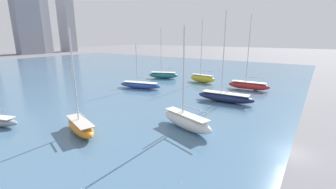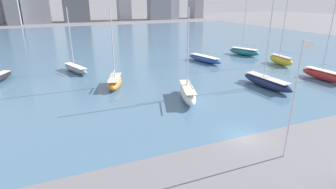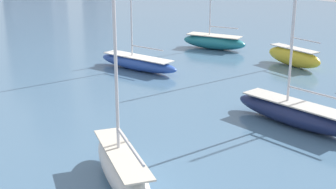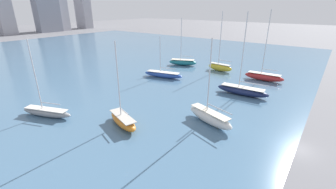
{
  "view_description": "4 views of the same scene",
  "coord_description": "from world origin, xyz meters",
  "px_view_note": "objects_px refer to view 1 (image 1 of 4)",
  "views": [
    {
      "loc": [
        -25.24,
        -1.25,
        11.98
      ],
      "look_at": [
        -2.7,
        13.93,
        4.97
      ],
      "focal_mm": 24.0,
      "sensor_mm": 36.0,
      "label": 1
    },
    {
      "loc": [
        -17.48,
        -20.48,
        14.27
      ],
      "look_at": [
        -5.36,
        8.66,
        2.78
      ],
      "focal_mm": 28.0,
      "sensor_mm": 36.0,
      "label": 2
    },
    {
      "loc": [
        -12.78,
        -7.66,
        12.73
      ],
      "look_at": [
        6.32,
        17.39,
        2.81
      ],
      "focal_mm": 50.0,
      "sensor_mm": 36.0,
      "label": 3
    },
    {
      "loc": [
        -30.0,
        -1.28,
        17.41
      ],
      "look_at": [
        -4.58,
        17.71,
        4.92
      ],
      "focal_mm": 24.0,
      "sensor_mm": 36.0,
      "label": 4
    }
  ],
  "objects_px": {
    "sailboat_orange": "(80,126)",
    "sailboat_white": "(186,121)",
    "sailboat_teal": "(163,75)",
    "sailboat_blue": "(140,85)",
    "sailboat_navy": "(225,97)",
    "sailboat_yellow": "(202,78)",
    "sailboat_red": "(248,85)"
  },
  "relations": [
    {
      "from": "sailboat_blue",
      "to": "sailboat_teal",
      "type": "relative_size",
      "value": 0.75
    },
    {
      "from": "sailboat_teal",
      "to": "sailboat_navy",
      "type": "bearing_deg",
      "value": -143.58
    },
    {
      "from": "sailboat_blue",
      "to": "sailboat_teal",
      "type": "xyz_separation_m",
      "value": [
        14.04,
        3.09,
        0.2
      ]
    },
    {
      "from": "sailboat_blue",
      "to": "sailboat_yellow",
      "type": "relative_size",
      "value": 0.66
    },
    {
      "from": "sailboat_white",
      "to": "sailboat_teal",
      "type": "height_order",
      "value": "sailboat_teal"
    },
    {
      "from": "sailboat_yellow",
      "to": "sailboat_orange",
      "type": "bearing_deg",
      "value": -173.13
    },
    {
      "from": "sailboat_white",
      "to": "sailboat_teal",
      "type": "bearing_deg",
      "value": 57.16
    },
    {
      "from": "sailboat_navy",
      "to": "sailboat_white",
      "type": "height_order",
      "value": "sailboat_navy"
    },
    {
      "from": "sailboat_yellow",
      "to": "sailboat_blue",
      "type": "bearing_deg",
      "value": 152.82
    },
    {
      "from": "sailboat_blue",
      "to": "sailboat_navy",
      "type": "distance_m",
      "value": 20.98
    },
    {
      "from": "sailboat_white",
      "to": "sailboat_teal",
      "type": "relative_size",
      "value": 0.93
    },
    {
      "from": "sailboat_orange",
      "to": "sailboat_white",
      "type": "relative_size",
      "value": 0.97
    },
    {
      "from": "sailboat_blue",
      "to": "sailboat_orange",
      "type": "relative_size",
      "value": 0.83
    },
    {
      "from": "sailboat_white",
      "to": "sailboat_red",
      "type": "bearing_deg",
      "value": 16.07
    },
    {
      "from": "sailboat_blue",
      "to": "sailboat_teal",
      "type": "height_order",
      "value": "sailboat_teal"
    },
    {
      "from": "sailboat_navy",
      "to": "sailboat_orange",
      "type": "distance_m",
      "value": 26.11
    },
    {
      "from": "sailboat_teal",
      "to": "sailboat_blue",
      "type": "bearing_deg",
      "value": 168.95
    },
    {
      "from": "sailboat_blue",
      "to": "sailboat_red",
      "type": "bearing_deg",
      "value": -73.55
    },
    {
      "from": "sailboat_white",
      "to": "sailboat_navy",
      "type": "bearing_deg",
      "value": 18.18
    },
    {
      "from": "sailboat_orange",
      "to": "sailboat_white",
      "type": "xyz_separation_m",
      "value": [
        8.74,
        -10.46,
        0.18
      ]
    },
    {
      "from": "sailboat_yellow",
      "to": "sailboat_red",
      "type": "relative_size",
      "value": 0.96
    },
    {
      "from": "sailboat_teal",
      "to": "sailboat_orange",
      "type": "bearing_deg",
      "value": 176.51
    },
    {
      "from": "sailboat_red",
      "to": "sailboat_teal",
      "type": "distance_m",
      "value": 24.97
    },
    {
      "from": "sailboat_orange",
      "to": "sailboat_teal",
      "type": "height_order",
      "value": "sailboat_teal"
    },
    {
      "from": "sailboat_orange",
      "to": "sailboat_teal",
      "type": "bearing_deg",
      "value": 37.95
    },
    {
      "from": "sailboat_red",
      "to": "sailboat_orange",
      "type": "bearing_deg",
      "value": 160.04
    },
    {
      "from": "sailboat_navy",
      "to": "sailboat_white",
      "type": "relative_size",
      "value": 1.24
    },
    {
      "from": "sailboat_white",
      "to": "sailboat_red",
      "type": "xyz_separation_m",
      "value": [
        28.19,
        -0.69,
        -0.08
      ]
    },
    {
      "from": "sailboat_teal",
      "to": "sailboat_red",
      "type": "bearing_deg",
      "value": -115.85
    },
    {
      "from": "sailboat_orange",
      "to": "sailboat_teal",
      "type": "distance_m",
      "value": 40.4
    },
    {
      "from": "sailboat_blue",
      "to": "sailboat_orange",
      "type": "distance_m",
      "value": 26.22
    },
    {
      "from": "sailboat_yellow",
      "to": "sailboat_teal",
      "type": "relative_size",
      "value": 1.13
    }
  ]
}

